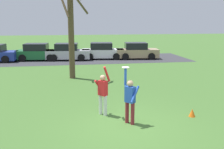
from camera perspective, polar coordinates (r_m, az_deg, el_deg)
The scene contains 11 objects.
ground_plane at distance 9.81m, azimuth 2.87°, elevation -10.89°, with size 120.00×120.00×0.00m, color #426B2D.
person_catcher at distance 9.64m, azimuth 3.93°, elevation -5.12°, with size 0.54×0.58×2.08m.
person_defender at distance 10.51m, azimuth -2.01°, elevation -3.68°, with size 0.64×0.66×2.05m.
frisbee_disc at distance 9.52m, azimuth 2.96°, elevation 1.55°, with size 0.27×0.27×0.02m, color white.
parked_car_green at distance 26.12m, azimuth -15.81°, elevation 4.61°, with size 4.27×2.37×1.59m.
parked_car_silver at distance 25.65m, azimuth -9.54°, elevation 4.76°, with size 4.27×2.37×1.59m.
parked_car_white at distance 26.08m, azimuth -2.08°, elevation 5.03°, with size 4.27×2.37×1.59m.
parked_car_tan at distance 26.26m, azimuth 5.40°, elevation 5.03°, with size 4.27×2.37×1.59m.
parking_strip at distance 25.81m, azimuth -8.81°, elevation 3.21°, with size 22.84×6.40×0.01m, color #38383D.
bare_tree_tall at distance 17.18m, azimuth -8.85°, elevation 9.66°, with size 1.83×1.36×6.25m.
field_cone_orange at distance 11.02m, azimuth 16.99°, elevation -7.93°, with size 0.26×0.26×0.32m, color orange.
Camera 1 is at (-1.97, -8.84, 3.77)m, focal length 42.14 mm.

